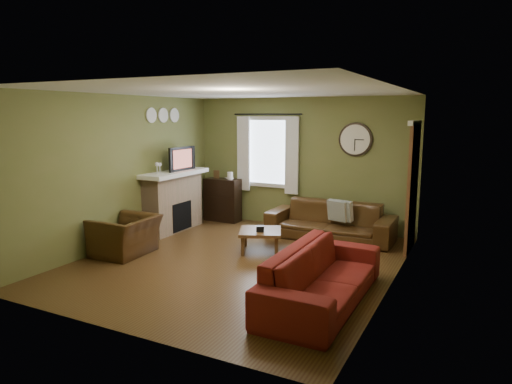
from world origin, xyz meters
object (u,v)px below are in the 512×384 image
at_px(armchair, 126,236).
at_px(coffee_table, 260,241).
at_px(sofa_brown, 330,221).
at_px(bookshelf, 223,200).
at_px(sofa_red, 322,276).

bearing_deg(armchair, coffee_table, 118.70).
distance_m(sofa_brown, armchair, 3.62).
bearing_deg(bookshelf, sofa_brown, -7.88).
height_order(bookshelf, sofa_red, bookshelf).
relative_size(sofa_red, coffee_table, 3.39).
relative_size(sofa_brown, sofa_red, 0.99).
distance_m(sofa_red, coffee_table, 2.24).
bearing_deg(coffee_table, sofa_brown, 58.07).
bearing_deg(armchair, sofa_red, 80.70).
height_order(sofa_red, coffee_table, sofa_red).
xyz_separation_m(sofa_brown, coffee_table, (-0.80, -1.28, -0.15)).
height_order(bookshelf, sofa_brown, bookshelf).
distance_m(sofa_red, armchair, 3.51).
bearing_deg(bookshelf, coffee_table, -43.61).
bearing_deg(coffee_table, sofa_red, -43.96).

